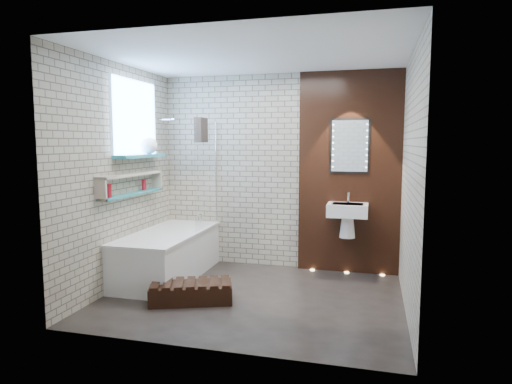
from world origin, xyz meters
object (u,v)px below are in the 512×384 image
(bath_screen, at_px, (206,174))
(led_mirror, at_px, (350,146))
(bathtub, at_px, (168,254))
(walnut_step, at_px, (191,293))
(washbasin, at_px, (348,215))

(bath_screen, xyz_separation_m, led_mirror, (1.82, 0.34, 0.37))
(bathtub, height_order, walnut_step, bathtub)
(bath_screen, bearing_deg, led_mirror, 10.66)
(bath_screen, relative_size, led_mirror, 2.00)
(bathtub, relative_size, bath_screen, 1.24)
(washbasin, bearing_deg, led_mirror, 90.00)
(washbasin, height_order, walnut_step, washbasin)
(bathtub, xyz_separation_m, washbasin, (2.17, 0.62, 0.50))
(bath_screen, relative_size, washbasin, 2.41)
(walnut_step, bearing_deg, bathtub, 129.80)
(bath_screen, height_order, washbasin, bath_screen)
(led_mirror, bearing_deg, bath_screen, -169.34)
(washbasin, distance_m, led_mirror, 0.88)
(washbasin, distance_m, walnut_step, 2.18)
(bathtub, height_order, bath_screen, bath_screen)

